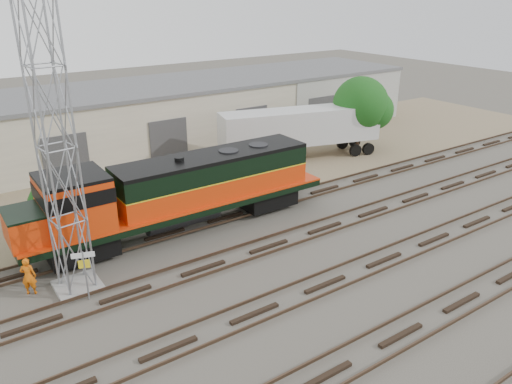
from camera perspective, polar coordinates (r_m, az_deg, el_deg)
ground at (r=25.93m, az=3.44°, el=-7.68°), size 140.00×140.00×0.00m
dirt_strip at (r=37.76m, az=-10.61°, el=1.82°), size 80.00×16.00×0.02m
tracks at (r=23.94m, az=7.90°, el=-10.41°), size 80.00×20.40×0.28m
warehouse at (r=44.17m, az=-15.14°, el=7.98°), size 58.40×10.40×5.30m
locomotive at (r=28.01m, az=-9.14°, el=0.02°), size 17.94×3.15×4.31m
signal_tower at (r=22.38m, az=-21.78°, el=4.17°), size 1.99×1.99×13.46m
sign_post at (r=23.19m, az=-19.01°, el=-8.05°), size 0.94×0.38×2.41m
worker at (r=24.95m, az=-24.57°, el=-8.73°), size 0.79×0.70×1.83m
semi_trailer at (r=40.75m, az=5.51°, el=7.35°), size 13.41×5.94×4.05m
dumpster_blue at (r=53.03m, az=11.19°, el=8.49°), size 2.07×2.02×1.50m
dumpster_red at (r=48.70m, az=6.61°, el=7.50°), size 1.63×1.54×1.40m
tree_mid at (r=28.53m, az=-19.77°, el=-1.99°), size 4.68×4.45×4.45m
tree_east at (r=43.34m, az=12.24°, el=9.59°), size 4.88×4.65×6.28m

